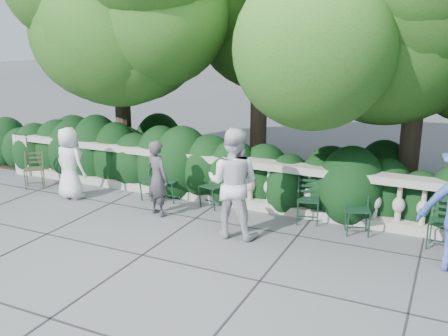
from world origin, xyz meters
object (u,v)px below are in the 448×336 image
at_px(person_casual_man, 233,183).
at_px(chair_e, 307,226).
at_px(chair_d, 357,237).
at_px(person_woman_grey, 158,178).
at_px(chair_f, 438,252).
at_px(chair_weathered, 35,190).
at_px(chair_c, 166,203).
at_px(chair_b, 208,209).
at_px(chair_a, 149,202).
at_px(person_businessman, 70,163).

bearing_deg(person_casual_man, chair_e, -141.57).
relative_size(chair_d, person_casual_man, 0.44).
distance_m(chair_d, person_casual_man, 2.36).
bearing_deg(person_woman_grey, chair_d, -150.67).
height_order(chair_f, chair_weathered, same).
height_order(chair_c, person_woman_grey, person_woman_grey).
bearing_deg(chair_b, person_woman_grey, -123.81).
distance_m(chair_f, person_casual_man, 3.50).
distance_m(chair_b, chair_e, 2.05).
height_order(chair_a, person_casual_man, person_casual_man).
height_order(chair_a, person_businessman, person_businessman).
bearing_deg(chair_a, chair_b, 5.19).
distance_m(chair_f, person_woman_grey, 5.07).
height_order(chair_b, person_businessman, person_businessman).
distance_m(chair_c, chair_d, 3.93).
height_order(chair_weathered, person_woman_grey, person_woman_grey).
bearing_deg(chair_f, person_casual_man, -160.56).
bearing_deg(chair_a, person_casual_man, -20.80).
xyz_separation_m(chair_e, person_woman_grey, (-2.76, -0.66, 0.73)).
height_order(chair_b, chair_d, same).
bearing_deg(chair_c, chair_a, -171.25).
bearing_deg(person_businessman, chair_f, -168.94).
distance_m(chair_a, chair_b, 1.31).
distance_m(chair_c, chair_e, 3.00).
height_order(chair_e, person_businessman, person_businessman).
height_order(chair_b, chair_weathered, same).
xyz_separation_m(person_businessman, person_casual_man, (3.93, -0.38, 0.19)).
xyz_separation_m(chair_e, chair_f, (2.23, -0.18, 0.00)).
bearing_deg(person_casual_man, chair_weathered, -9.58).
bearing_deg(person_casual_man, chair_f, -170.73).
distance_m(chair_c, person_casual_man, 2.36).
height_order(chair_b, person_casual_man, person_casual_man).
distance_m(chair_weathered, person_woman_grey, 3.45).
bearing_deg(chair_c, person_businessman, -168.73).
distance_m(chair_a, chair_d, 4.28).
xyz_separation_m(chair_e, chair_weathered, (-6.13, -0.51, 0.00)).
xyz_separation_m(chair_c, chair_f, (5.22, -0.15, 0.00)).
height_order(chair_c, chair_e, same).
bearing_deg(chair_weathered, chair_f, -37.31).
distance_m(chair_weathered, person_casual_man, 5.19).
bearing_deg(chair_e, chair_f, -20.14).
distance_m(person_woman_grey, person_casual_man, 1.76).
distance_m(chair_b, chair_f, 4.28).
distance_m(chair_a, chair_weathered, 2.81).
xyz_separation_m(chair_c, person_woman_grey, (0.23, -0.63, 0.73)).
relative_size(chair_b, chair_weathered, 1.00).
height_order(chair_e, chair_f, same).
bearing_deg(chair_e, chair_c, 164.91).
bearing_deg(person_woman_grey, chair_c, -48.76).
bearing_deg(chair_a, person_businessman, -163.71).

